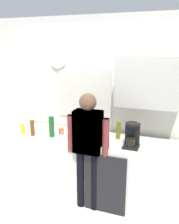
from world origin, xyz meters
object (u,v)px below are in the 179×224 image
Objects in this scene: cup_terracotta_mug at (61,131)px; person_at_sink at (88,143)px; bottle_red_vinegar at (100,136)px; bottle_olive_oil at (118,130)px; mixing_bowl at (75,137)px; bottle_dark_sauce at (94,130)px; person_guest at (88,143)px; coffee_maker at (132,136)px; dish_soap at (23,129)px; bottle_green_wine at (52,127)px; bottle_amber_beer at (32,128)px.

person_at_sink is (0.53, -0.29, -0.01)m from cup_terracotta_mug.
bottle_red_vinegar is 0.18m from person_at_sink.
mixing_bowl is at bearing -157.25° from bottle_olive_oil.
bottle_dark_sauce is 0.11× the size of person_guest.
coffee_maker is 1.08m from cup_terracotta_mug.
coffee_maker is 1.83× the size of dish_soap.
bottle_olive_oil is 0.85m from cup_terracotta_mug.
coffee_maker is 1.10× the size of bottle_green_wine.
bottle_olive_oil is at bearing 22.75° from mixing_bowl.
bottle_amber_beer is 0.90m from person_at_sink.
bottle_olive_oil is 0.16× the size of person_guest.
bottle_red_vinegar is (1.02, 0.02, -0.01)m from bottle_amber_beer.
person_guest is at bearing -143.26° from bottle_red_vinegar.
dish_soap is at bearing -164.72° from bottle_dark_sauce.
bottle_amber_beer is 0.29m from bottle_green_wine.
person_guest is at bearing -30.59° from mixing_bowl.
bottle_red_vinegar is 1.22× the size of bottle_dark_sauce.
bottle_green_wine is at bearing -177.47° from mixing_bowl.
coffee_maker is 1.83× the size of bottle_dark_sauce.
bottle_amber_beer is at bearing -170.32° from bottle_green_wine.
bottle_olive_oil is 2.72× the size of cup_terracotta_mug.
bottle_olive_oil is at bearing 11.98° from dish_soap.
bottle_green_wine is at bearing -157.00° from bottle_dark_sauce.
mixing_bowl is at bearing -39.93° from person_guest.
bottle_amber_beer is at bearing -161.33° from bottle_dark_sauce.
person_at_sink is at bearing -28.35° from cup_terracotta_mug.
bottle_dark_sauce is 0.11× the size of person_at_sink.
person_guest is (0.25, -0.15, -0.00)m from mixing_bowl.
person_at_sink is at bearing -143.26° from bottle_red_vinegar.
bottle_dark_sauce and dish_soap have the same top height.
cup_terracotta_mug is at bearing 64.77° from bottle_green_wine.
cup_terracotta_mug is at bearing 20.23° from dish_soap.
bottle_olive_oil reaches higher than bottle_red_vinegar.
dish_soap is (-0.53, -0.19, 0.03)m from cup_terracotta_mug.
bottle_amber_beer is at bearing 174.93° from person_at_sink.
coffee_maker is at bearing 17.27° from person_at_sink.
person_at_sink reaches higher than bottle_green_wine.
person_guest reaches higher than bottle_red_vinegar.
bottle_dark_sauce is at bearing 47.47° from mixing_bowl.
mixing_bowl is 0.14× the size of person_at_sink.
bottle_green_wine is at bearing 167.91° from person_at_sink.
person_at_sink is at bearing -5.30° from bottle_amber_beer.
cup_terracotta_mug is (-0.48, -0.08, -0.04)m from bottle_dark_sauce.
dish_soap is at bearing 177.26° from bottle_amber_beer.
coffee_maker reaches higher than dish_soap.
coffee_maker is at bearing 1.30° from mixing_bowl.
coffee_maker is at bearing -6.44° from cup_terracotta_mug.
person_at_sink and person_guest have the same top height.
bottle_dark_sauce is at bearing 15.28° from dish_soap.
bottle_amber_beer is at bearing -176.69° from coffee_maker.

